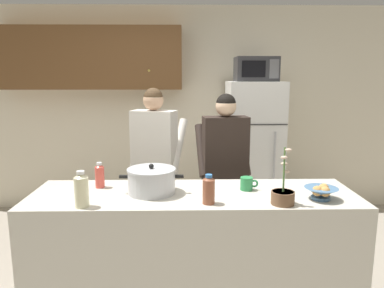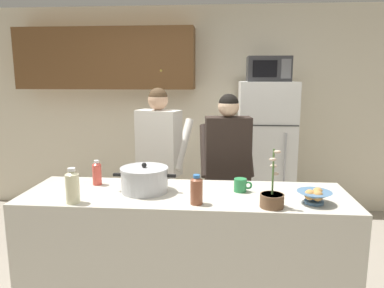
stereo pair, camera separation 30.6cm
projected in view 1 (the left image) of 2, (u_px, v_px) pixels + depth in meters
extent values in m
cube|color=beige|center=(189.00, 110.00, 4.76)|extent=(6.00, 0.12, 2.60)
cube|color=brown|center=(90.00, 58.00, 4.39)|extent=(2.21, 0.34, 0.74)
sphere|color=gold|center=(149.00, 71.00, 4.27)|extent=(0.03, 0.03, 0.03)
cube|color=beige|center=(193.00, 253.00, 2.65)|extent=(2.29, 0.68, 0.92)
cube|color=white|center=(253.00, 151.00, 4.42)|extent=(0.64, 0.64, 1.67)
cube|color=#333333|center=(259.00, 125.00, 4.03)|extent=(0.63, 0.01, 0.01)
cylinder|color=#B2B2B7|center=(274.00, 165.00, 4.09)|extent=(0.02, 0.02, 0.75)
cube|color=#2D2D30|center=(256.00, 69.00, 4.22)|extent=(0.48, 0.36, 0.28)
cube|color=black|center=(254.00, 69.00, 4.04)|extent=(0.26, 0.01, 0.18)
cube|color=#59595B|center=(274.00, 69.00, 4.04)|extent=(0.11, 0.01, 0.21)
cylinder|color=black|center=(162.00, 215.00, 3.57)|extent=(0.11, 0.11, 0.79)
cylinder|color=black|center=(149.00, 213.00, 3.61)|extent=(0.11, 0.11, 0.79)
cube|color=white|center=(154.00, 143.00, 3.46)|extent=(0.45, 0.32, 0.63)
sphere|color=#D8A884|center=(153.00, 100.00, 3.38)|extent=(0.19, 0.19, 0.19)
sphere|color=#4C3823|center=(153.00, 98.00, 3.38)|extent=(0.18, 0.18, 0.18)
cylinder|color=white|center=(179.00, 144.00, 3.51)|extent=(0.19, 0.38, 0.48)
cylinder|color=white|center=(140.00, 142.00, 3.63)|extent=(0.19, 0.38, 0.48)
cylinder|color=#33384C|center=(231.00, 221.00, 3.43)|extent=(0.11, 0.11, 0.77)
cylinder|color=#33384C|center=(217.00, 222.00, 3.41)|extent=(0.11, 0.11, 0.77)
cube|color=#2D231E|center=(225.00, 150.00, 3.30)|extent=(0.42, 0.24, 0.61)
sphere|color=beige|center=(226.00, 106.00, 3.22)|extent=(0.19, 0.19, 0.19)
sphere|color=black|center=(226.00, 104.00, 3.22)|extent=(0.18, 0.18, 0.18)
cylinder|color=#2D231E|center=(243.00, 149.00, 3.44)|extent=(0.12, 0.37, 0.47)
cylinder|color=#2D231E|center=(201.00, 150.00, 3.39)|extent=(0.12, 0.37, 0.47)
cylinder|color=silver|center=(152.00, 182.00, 2.56)|extent=(0.33, 0.33, 0.16)
cylinder|color=silver|center=(151.00, 170.00, 2.54)|extent=(0.34, 0.34, 0.02)
sphere|color=black|center=(151.00, 166.00, 2.54)|extent=(0.04, 0.04, 0.04)
cube|color=black|center=(124.00, 177.00, 2.55)|extent=(0.06, 0.02, 0.02)
cube|color=black|center=(179.00, 176.00, 2.55)|extent=(0.06, 0.02, 0.02)
cylinder|color=#2D8C4C|center=(246.00, 184.00, 2.63)|extent=(0.09, 0.09, 0.10)
torus|color=#2D8C4C|center=(254.00, 184.00, 2.63)|extent=(0.06, 0.01, 0.06)
cylinder|color=#4C7299|center=(321.00, 198.00, 2.44)|extent=(0.12, 0.12, 0.02)
cone|color=#4C7299|center=(321.00, 192.00, 2.43)|extent=(0.22, 0.22, 0.06)
sphere|color=tan|center=(317.00, 191.00, 2.40)|extent=(0.07, 0.07, 0.07)
sphere|color=tan|center=(324.00, 189.00, 2.46)|extent=(0.07, 0.07, 0.07)
sphere|color=tan|center=(325.00, 192.00, 2.39)|extent=(0.07, 0.07, 0.07)
cylinder|color=#D84C3F|center=(100.00, 177.00, 2.69)|extent=(0.07, 0.07, 0.16)
cone|color=#D84C3F|center=(99.00, 165.00, 2.67)|extent=(0.07, 0.07, 0.02)
cylinder|color=white|center=(99.00, 164.00, 2.67)|extent=(0.04, 0.04, 0.02)
cylinder|color=beige|center=(82.00, 192.00, 2.28)|extent=(0.09, 0.09, 0.19)
cone|color=beige|center=(81.00, 175.00, 2.26)|extent=(0.09, 0.09, 0.03)
cylinder|color=white|center=(80.00, 173.00, 2.26)|extent=(0.05, 0.05, 0.02)
cylinder|color=brown|center=(209.00, 192.00, 2.34)|extent=(0.08, 0.08, 0.16)
cone|color=brown|center=(209.00, 178.00, 2.32)|extent=(0.08, 0.08, 0.02)
cylinder|color=#3372BF|center=(209.00, 176.00, 2.32)|extent=(0.04, 0.04, 0.02)
cylinder|color=brown|center=(283.00, 198.00, 2.34)|extent=(0.15, 0.15, 0.09)
cylinder|color=#38281E|center=(283.00, 192.00, 2.33)|extent=(0.14, 0.14, 0.01)
cylinder|color=#4C7238|center=(284.00, 170.00, 2.30)|extent=(0.01, 0.02, 0.29)
ellipsoid|color=beige|center=(286.00, 171.00, 2.31)|extent=(0.04, 0.03, 0.02)
ellipsoid|color=beige|center=(284.00, 164.00, 2.31)|extent=(0.04, 0.03, 0.02)
ellipsoid|color=beige|center=(284.00, 158.00, 2.28)|extent=(0.04, 0.03, 0.02)
ellipsoid|color=beige|center=(289.00, 150.00, 2.27)|extent=(0.04, 0.03, 0.02)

